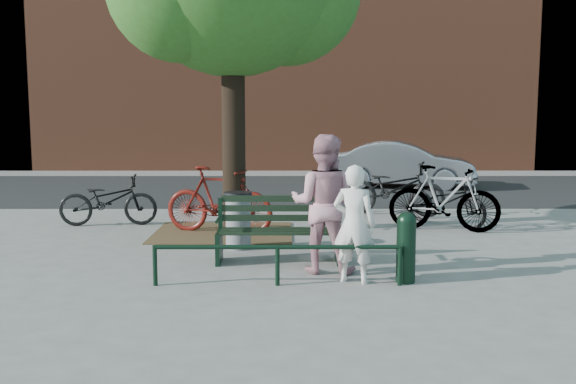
{
  "coord_description": "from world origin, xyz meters",
  "views": [
    {
      "loc": [
        0.11,
        -8.87,
        2.13
      ],
      "look_at": [
        0.13,
        1.0,
        0.88
      ],
      "focal_mm": 40.0,
      "sensor_mm": 36.0,
      "label": 1
    }
  ],
  "objects_px": {
    "park_bench": "(279,228)",
    "person_right": "(323,204)",
    "bollard": "(406,245)",
    "parked_car": "(403,165)",
    "person_left": "(354,224)",
    "bicycle_c": "(393,188)",
    "litter_bin": "(238,220)"
  },
  "relations": [
    {
      "from": "person_left",
      "to": "bollard",
      "type": "xyz_separation_m",
      "value": [
        0.65,
        -0.0,
        -0.26
      ]
    },
    {
      "from": "person_right",
      "to": "person_left",
      "type": "bearing_deg",
      "value": 137.08
    },
    {
      "from": "person_right",
      "to": "bollard",
      "type": "relative_size",
      "value": 2.05
    },
    {
      "from": "parked_car",
      "to": "park_bench",
      "type": "bearing_deg",
      "value": 170.0
    },
    {
      "from": "person_right",
      "to": "litter_bin",
      "type": "height_order",
      "value": "person_right"
    },
    {
      "from": "park_bench",
      "to": "bollard",
      "type": "distance_m",
      "value": 1.96
    },
    {
      "from": "park_bench",
      "to": "person_right",
      "type": "xyz_separation_m",
      "value": [
        0.6,
        -0.59,
        0.44
      ]
    },
    {
      "from": "park_bench",
      "to": "litter_bin",
      "type": "height_order",
      "value": "park_bench"
    },
    {
      "from": "person_right",
      "to": "parked_car",
      "type": "relative_size",
      "value": 0.47
    },
    {
      "from": "parked_car",
      "to": "bollard",
      "type": "bearing_deg",
      "value": -179.18
    },
    {
      "from": "park_bench",
      "to": "person_right",
      "type": "distance_m",
      "value": 0.95
    },
    {
      "from": "park_bench",
      "to": "bicycle_c",
      "type": "xyz_separation_m",
      "value": [
        2.29,
        4.06,
        0.07
      ]
    },
    {
      "from": "litter_bin",
      "to": "bicycle_c",
      "type": "height_order",
      "value": "bicycle_c"
    },
    {
      "from": "person_right",
      "to": "litter_bin",
      "type": "distance_m",
      "value": 1.96
    },
    {
      "from": "person_right",
      "to": "litter_bin",
      "type": "xyz_separation_m",
      "value": [
        -1.24,
        1.45,
        -0.47
      ]
    },
    {
      "from": "litter_bin",
      "to": "person_right",
      "type": "bearing_deg",
      "value": -49.58
    },
    {
      "from": "person_left",
      "to": "parked_car",
      "type": "relative_size",
      "value": 0.38
    },
    {
      "from": "person_left",
      "to": "parked_car",
      "type": "height_order",
      "value": "person_left"
    },
    {
      "from": "bollard",
      "to": "parked_car",
      "type": "relative_size",
      "value": 0.23
    },
    {
      "from": "person_left",
      "to": "parked_car",
      "type": "xyz_separation_m",
      "value": [
        2.41,
        9.95,
        -0.1
      ]
    },
    {
      "from": "person_left",
      "to": "bicycle_c",
      "type": "distance_m",
      "value": 5.37
    },
    {
      "from": "person_right",
      "to": "bollard",
      "type": "xyz_separation_m",
      "value": [
        1.0,
        -0.54,
        -0.44
      ]
    },
    {
      "from": "person_right",
      "to": "parked_car",
      "type": "height_order",
      "value": "person_right"
    },
    {
      "from": "bicycle_c",
      "to": "person_right",
      "type": "bearing_deg",
      "value": 178.53
    },
    {
      "from": "park_bench",
      "to": "bollard",
      "type": "bearing_deg",
      "value": -35.24
    },
    {
      "from": "bollard",
      "to": "bicycle_c",
      "type": "bearing_deg",
      "value": 82.42
    },
    {
      "from": "bollard",
      "to": "person_left",
      "type": "bearing_deg",
      "value": 179.89
    },
    {
      "from": "parked_car",
      "to": "person_right",
      "type": "bearing_deg",
      "value": 174.49
    },
    {
      "from": "park_bench",
      "to": "person_right",
      "type": "height_order",
      "value": "person_right"
    },
    {
      "from": "litter_bin",
      "to": "parked_car",
      "type": "distance_m",
      "value": 8.91
    },
    {
      "from": "bicycle_c",
      "to": "person_left",
      "type": "bearing_deg",
      "value": -175.96
    },
    {
      "from": "litter_bin",
      "to": "person_left",
      "type": "bearing_deg",
      "value": -51.36
    }
  ]
}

